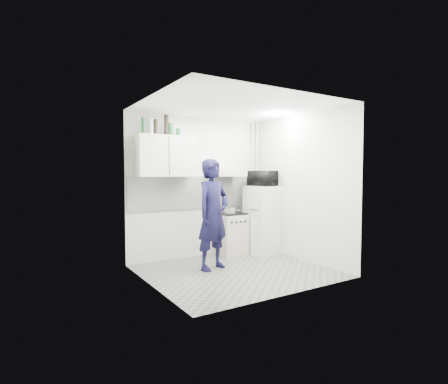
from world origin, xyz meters
TOP-DOWN VIEW (x-y plane):
  - floor at (0.00, 0.00)m, footprint 2.80×2.80m
  - ceiling at (0.00, 0.00)m, footprint 2.80×2.80m
  - wall_back at (0.00, 1.25)m, footprint 2.80×0.00m
  - wall_left at (-1.40, 0.00)m, footprint 0.00×2.60m
  - wall_right at (1.40, 0.00)m, footprint 0.00×2.60m
  - person at (-0.24, 0.32)m, footprint 0.75×0.61m
  - stove at (0.55, 1.00)m, footprint 0.48×0.48m
  - fridge at (1.10, 0.74)m, footprint 0.60×0.60m
  - stove_top at (0.55, 1.00)m, footprint 0.47×0.47m
  - saucepan at (0.52, 0.97)m, footprint 0.19×0.19m
  - microwave at (1.10, 0.74)m, footprint 0.54×0.37m
  - bottle_a at (-1.13, 1.07)m, footprint 0.06×0.06m
  - bottle_b at (-1.00, 1.07)m, footprint 0.07×0.07m
  - bottle_c at (-0.92, 1.07)m, footprint 0.06×0.06m
  - bottle_d at (-0.72, 1.07)m, footprint 0.08×0.08m
  - canister_a at (-0.64, 1.07)m, footprint 0.09×0.09m
  - canister_b at (-0.50, 1.07)m, footprint 0.07×0.07m
  - upper_cabinet at (-0.75, 1.07)m, footprint 1.00×0.35m
  - range_hood at (0.45, 1.00)m, footprint 0.60×0.50m
  - backsplash at (0.00, 1.24)m, footprint 2.74×0.03m
  - pipe_a at (1.30, 1.17)m, footprint 0.05×0.05m
  - pipe_b at (1.18, 1.17)m, footprint 0.04×0.04m
  - ceiling_spot_fixture at (1.00, 0.20)m, footprint 0.10×0.10m

SIDE VIEW (x-z plane):
  - floor at x=0.00m, z-range 0.00..0.00m
  - stove at x=0.55m, z-range 0.00..0.78m
  - fridge at x=1.10m, z-range 0.00..1.31m
  - stove_top at x=0.55m, z-range 0.78..0.80m
  - saucepan at x=0.52m, z-range 0.80..0.91m
  - person at x=-0.24m, z-range 0.00..1.79m
  - backsplash at x=0.00m, z-range 0.90..1.50m
  - wall_left at x=-1.40m, z-range 0.00..2.60m
  - wall_right at x=1.40m, z-range 0.00..2.60m
  - pipe_a at x=1.30m, z-range 0.00..2.60m
  - pipe_b at x=1.18m, z-range 0.00..2.60m
  - wall_back at x=0.00m, z-range -0.10..2.70m
  - microwave at x=1.10m, z-range 1.31..1.61m
  - range_hood at x=0.45m, z-range 1.50..1.64m
  - upper_cabinet at x=-0.75m, z-range 1.50..2.20m
  - canister_b at x=-0.50m, z-range 2.20..2.34m
  - canister_a at x=-0.64m, z-range 2.20..2.42m
  - bottle_c at x=-0.92m, z-range 2.20..2.46m
  - bottle_a at x=-1.13m, z-range 2.20..2.47m
  - bottle_b at x=-1.00m, z-range 2.20..2.47m
  - bottle_d at x=-0.72m, z-range 2.20..2.55m
  - ceiling_spot_fixture at x=1.00m, z-range 2.56..2.58m
  - ceiling at x=0.00m, z-range 2.60..2.60m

